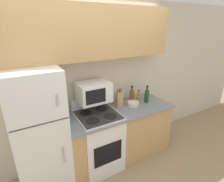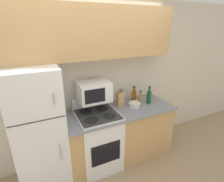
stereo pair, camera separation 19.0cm
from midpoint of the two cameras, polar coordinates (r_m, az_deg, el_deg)
name	(u,v)px [view 2 (the right image)]	position (r m, az deg, el deg)	size (l,w,h in m)	color
ground_plane	(110,175)	(2.98, 1.50, -25.69)	(12.00, 12.00, 0.00)	tan
wall_back	(92,84)	(2.82, -4.52, 2.42)	(8.00, 0.05, 2.55)	beige
lower_cabinets	(119,134)	(3.01, 4.26, -13.81)	(1.76, 0.67, 0.91)	tan
refrigerator	(40,130)	(2.52, -20.55, -11.94)	(0.62, 0.67, 1.71)	white
upper_cabinets	(95,32)	(2.51, -3.42, 18.53)	(2.38, 0.33, 0.70)	tan
stove	(98,139)	(2.85, -2.64, -15.43)	(0.61, 0.65, 1.09)	white
microwave	(94,91)	(2.59, -3.84, -0.16)	(0.47, 0.36, 0.29)	white
knife_block	(120,99)	(2.86, 4.57, -2.61)	(0.11, 0.10, 0.30)	tan
bowl	(135,104)	(2.89, 9.27, -4.39)	(0.20, 0.20, 0.07)	silver
bottle_wine_green	(149,97)	(3.03, 13.73, -1.86)	(0.08, 0.08, 0.30)	#194C23
bottle_whiskey	(134,96)	(3.03, 8.94, -1.63)	(0.08, 0.08, 0.28)	brown
bottle_vinegar	(140,99)	(2.97, 11.02, -2.58)	(0.06, 0.06, 0.24)	olive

